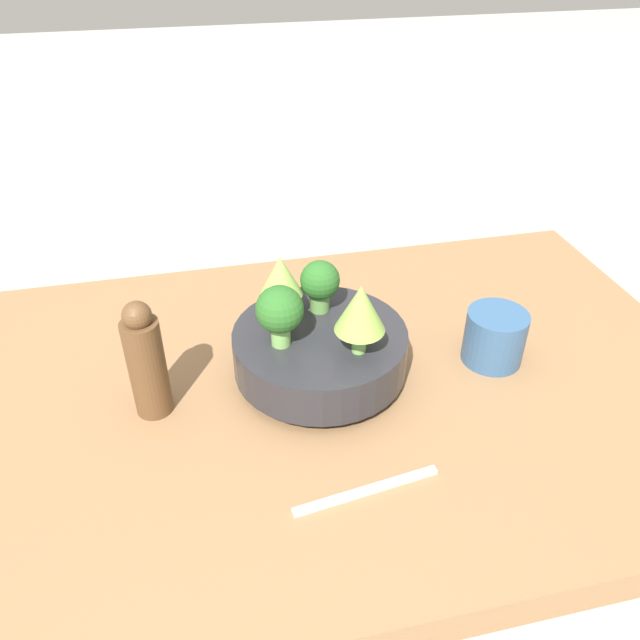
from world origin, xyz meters
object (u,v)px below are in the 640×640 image
(bowl, at_px, (320,351))
(pepper_mill, at_px, (146,362))
(fork, at_px, (367,491))
(cup, at_px, (493,335))

(bowl, xyz_separation_m, pepper_mill, (-0.23, -0.02, 0.04))
(pepper_mill, bearing_deg, bowl, 5.18)
(pepper_mill, xyz_separation_m, fork, (0.23, -0.19, -0.08))
(bowl, xyz_separation_m, fork, (0.01, -0.21, -0.04))
(bowl, relative_size, cup, 2.76)
(cup, bearing_deg, bowl, 176.28)
(bowl, relative_size, pepper_mill, 1.42)
(cup, height_order, fork, cup)
(pepper_mill, distance_m, fork, 0.31)
(pepper_mill, bearing_deg, fork, -39.89)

